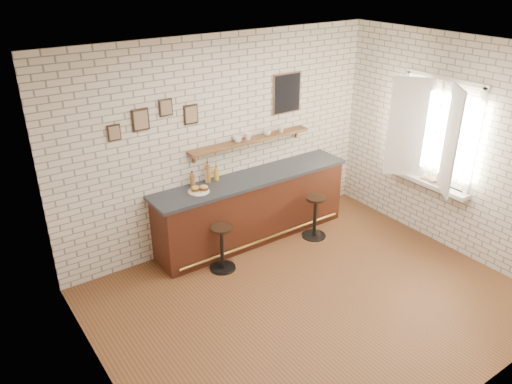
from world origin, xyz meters
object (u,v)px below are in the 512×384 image
at_px(shelf_cup_d, 281,129).
at_px(book_upper, 428,179).
at_px(bar_stool_left, 222,247).
at_px(shelf_cup_a, 238,139).
at_px(shelf_cup_c, 267,133).
at_px(bar_stool_right, 315,216).
at_px(condiment_bottle_yellow, 216,174).
at_px(sandwich_plate, 199,191).
at_px(bitters_bottle_amber, 208,174).
at_px(bitters_bottle_white, 208,175).
at_px(ciabatta_sandwich, 199,188).
at_px(bar_counter, 253,208).
at_px(shelf_cup_b, 248,136).
at_px(book_lower, 428,180).
at_px(bitters_bottle_brown, 192,180).

height_order(shelf_cup_d, book_upper, shelf_cup_d).
relative_size(bar_stool_left, shelf_cup_a, 5.45).
distance_m(shelf_cup_a, shelf_cup_c, 0.52).
relative_size(bar_stool_left, bar_stool_right, 0.98).
height_order(condiment_bottle_yellow, shelf_cup_d, shelf_cup_d).
bearing_deg(condiment_bottle_yellow, bar_stool_left, -116.97).
height_order(sandwich_plate, bitters_bottle_amber, bitters_bottle_amber).
bearing_deg(bitters_bottle_white, condiment_bottle_yellow, 0.00).
height_order(ciabatta_sandwich, condiment_bottle_yellow, condiment_bottle_yellow).
relative_size(sandwich_plate, shelf_cup_a, 2.35).
height_order(bar_counter, sandwich_plate, sandwich_plate).
bearing_deg(shelf_cup_b, bar_stool_right, -79.39).
distance_m(shelf_cup_a, book_lower, 2.82).
distance_m(sandwich_plate, ciabatta_sandwich, 0.05).
height_order(ciabatta_sandwich, bar_stool_right, ciabatta_sandwich).
xyz_separation_m(bar_counter, shelf_cup_d, (0.66, 0.20, 1.04)).
height_order(sandwich_plate, shelf_cup_b, shelf_cup_b).
height_order(ciabatta_sandwich, shelf_cup_c, shelf_cup_c).
distance_m(bar_counter, bar_stool_right, 0.95).
bearing_deg(sandwich_plate, bitters_bottle_amber, 38.26).
relative_size(bar_counter, shelf_cup_a, 26.03).
height_order(bar_counter, shelf_cup_a, shelf_cup_a).
height_order(bitters_bottle_white, shelf_cup_a, shelf_cup_a).
height_order(sandwich_plate, bar_stool_left, sandwich_plate).
bearing_deg(book_lower, book_upper, 78.44).
bearing_deg(condiment_bottle_yellow, shelf_cup_c, 0.18).
xyz_separation_m(shelf_cup_a, book_upper, (2.21, -1.63, -0.59)).
bearing_deg(bitters_bottle_amber, ciabatta_sandwich, -140.59).
xyz_separation_m(bitters_bottle_amber, condiment_bottle_yellow, (0.14, 0.00, -0.04)).
bearing_deg(book_upper, bar_stool_right, 167.57).
bearing_deg(shelf_cup_a, shelf_cup_d, -4.18).
bearing_deg(book_lower, sandwich_plate, 142.76).
relative_size(bar_counter, book_upper, 14.78).
bearing_deg(bitters_bottle_amber, book_lower, -31.11).
xyz_separation_m(condiment_bottle_yellow, book_lower, (2.57, -1.64, -0.16)).
height_order(sandwich_plate, book_upper, sandwich_plate).
relative_size(shelf_cup_a, book_lower, 0.48).
distance_m(shelf_cup_a, book_upper, 2.81).
distance_m(bar_stool_left, shelf_cup_b, 1.62).
distance_m(shelf_cup_d, book_upper, 2.25).
bearing_deg(condiment_bottle_yellow, bitters_bottle_amber, 180.00).
height_order(bitters_bottle_brown, book_upper, bitters_bottle_brown).
relative_size(bar_stool_right, shelf_cup_c, 6.11).
bearing_deg(book_lower, bar_stool_right, 132.83).
xyz_separation_m(shelf_cup_d, book_lower, (1.43, -1.64, -0.60)).
xyz_separation_m(condiment_bottle_yellow, shelf_cup_d, (1.14, 0.00, 0.44)).
distance_m(bar_stool_left, shelf_cup_d, 2.01).
bearing_deg(bitters_bottle_white, shelf_cup_c, 0.16).
xyz_separation_m(ciabatta_sandwich, shelf_cup_a, (0.76, 0.21, 0.49)).
bearing_deg(shelf_cup_b, shelf_cup_a, 144.89).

